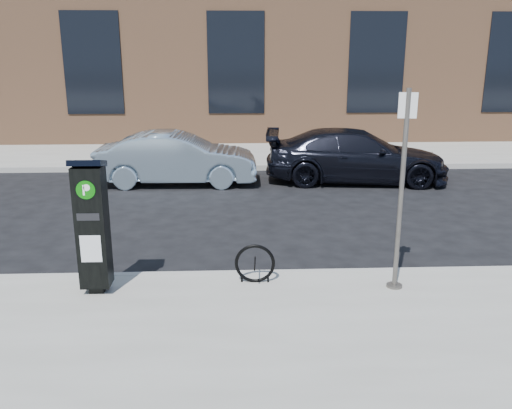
{
  "coord_description": "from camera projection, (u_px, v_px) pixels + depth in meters",
  "views": [
    {
      "loc": [
        -0.12,
        -7.72,
        3.41
      ],
      "look_at": [
        0.22,
        0.5,
        1.08
      ],
      "focal_mm": 38.0,
      "sensor_mm": 36.0,
      "label": 1
    }
  ],
  "objects": [
    {
      "name": "sidewalk_far",
      "position": [
        236.0,
        137.0,
        21.79
      ],
      "size": [
        60.0,
        12.0,
        0.15
      ],
      "primitive_type": "cube",
      "color": "gray",
      "rests_on": "ground"
    },
    {
      "name": "parking_kiosk",
      "position": [
        92.0,
        225.0,
        7.37
      ],
      "size": [
        0.44,
        0.39,
        1.91
      ],
      "rotation": [
        0.0,
        0.0,
        -0.0
      ],
      "color": "black",
      "rests_on": "sidewalk_near"
    },
    {
      "name": "car_silver",
      "position": [
        177.0,
        158.0,
        14.25
      ],
      "size": [
        4.19,
        1.51,
        1.37
      ],
      "primitive_type": "imported",
      "rotation": [
        0.0,
        0.0,
        1.56
      ],
      "color": "#97AFC1",
      "rests_on": "ground"
    },
    {
      "name": "building",
      "position": [
        235.0,
        34.0,
        23.56
      ],
      "size": [
        28.0,
        10.05,
        8.25
      ],
      "color": "#966544",
      "rests_on": "ground"
    },
    {
      "name": "car_dark",
      "position": [
        356.0,
        156.0,
        14.55
      ],
      "size": [
        5.0,
        2.42,
        1.4
      ],
      "primitive_type": "imported",
      "rotation": [
        0.0,
        0.0,
        1.47
      ],
      "color": "black",
      "rests_on": "ground"
    },
    {
      "name": "curb_near",
      "position": [
        243.0,
        276.0,
        8.31
      ],
      "size": [
        60.0,
        0.12,
        0.16
      ],
      "primitive_type": "cube",
      "color": "#9E9B93",
      "rests_on": "ground"
    },
    {
      "name": "ground",
      "position": [
        243.0,
        280.0,
        8.35
      ],
      "size": [
        120.0,
        120.0,
        0.0
      ],
      "primitive_type": "plane",
      "color": "black",
      "rests_on": "ground"
    },
    {
      "name": "curb_far",
      "position": [
        238.0,
        168.0,
        16.04
      ],
      "size": [
        60.0,
        0.12,
        0.16
      ],
      "primitive_type": "cube",
      "color": "#9E9B93",
      "rests_on": "ground"
    },
    {
      "name": "bike_rack",
      "position": [
        255.0,
        264.0,
        7.86
      ],
      "size": [
        0.59,
        0.08,
        0.59
      ],
      "rotation": [
        0.0,
        0.0,
        -0.06
      ],
      "color": "black",
      "rests_on": "sidewalk_near"
    },
    {
      "name": "sign_pole",
      "position": [
        401.0,
        193.0,
        7.4
      ],
      "size": [
        0.25,
        0.22,
        2.8
      ],
      "rotation": [
        0.0,
        0.0,
        -0.11
      ],
      "color": "#5E5953",
      "rests_on": "sidewalk_near"
    }
  ]
}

